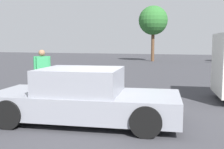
% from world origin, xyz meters
% --- Properties ---
extents(ground_plane, '(80.00, 80.00, 0.00)m').
position_xyz_m(ground_plane, '(0.00, 0.00, 0.00)').
color(ground_plane, '#38383D').
extents(sedan_foreground, '(4.54, 2.35, 1.26)m').
position_xyz_m(sedan_foreground, '(-0.27, -0.22, 0.58)').
color(sedan_foreground, gray).
rests_on(sedan_foreground, ground_plane).
extents(pedestrian, '(0.46, 0.45, 1.63)m').
position_xyz_m(pedestrian, '(-2.83, 2.03, 0.97)').
color(pedestrian, navy).
rests_on(pedestrian, ground_plane).
extents(tree_back_left, '(2.94, 2.94, 5.62)m').
position_xyz_m(tree_back_left, '(-2.47, 21.77, 4.12)').
color(tree_back_left, brown).
rests_on(tree_back_left, ground_plane).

